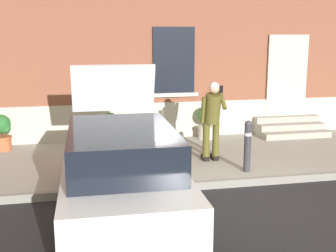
# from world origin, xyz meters

# --- Properties ---
(ground_plane) EXTENTS (80.00, 80.00, 0.00)m
(ground_plane) POSITION_xyz_m (0.00, 0.00, 0.00)
(ground_plane) COLOR #232326
(sidewalk) EXTENTS (24.00, 3.60, 0.15)m
(sidewalk) POSITION_xyz_m (0.00, 2.80, 0.07)
(sidewalk) COLOR #99968E
(sidewalk) RESTS_ON ground
(curb_edge) EXTENTS (24.00, 0.12, 0.15)m
(curb_edge) POSITION_xyz_m (0.00, 0.94, 0.07)
(curb_edge) COLOR gray
(curb_edge) RESTS_ON ground
(building_facade) EXTENTS (24.00, 1.52, 7.50)m
(building_facade) POSITION_xyz_m (0.01, 5.29, 3.73)
(building_facade) COLOR brown
(building_facade) RESTS_ON ground
(entrance_stoop) EXTENTS (1.87, 0.96, 0.48)m
(entrance_stoop) POSITION_xyz_m (2.82, 4.23, 0.34)
(entrance_stoop) COLOR #9E998E
(entrance_stoop) RESTS_ON sidewalk
(hatchback_car_white) EXTENTS (1.84, 4.09, 2.34)m
(hatchback_car_white) POSITION_xyz_m (-2.23, -0.16, 0.80)
(hatchback_car_white) COLOR white
(hatchback_car_white) RESTS_ON ground
(bollard_near_person) EXTENTS (0.15, 0.15, 1.04)m
(bollard_near_person) POSITION_xyz_m (0.43, 1.35, 0.71)
(bollard_near_person) COLOR #333338
(bollard_near_person) RESTS_ON sidewalk
(person_on_phone) EXTENTS (0.51, 0.51, 1.74)m
(person_on_phone) POSITION_xyz_m (-0.06, 2.19, 1.15)
(person_on_phone) COLOR #514C1E
(person_on_phone) RESTS_ON sidewalk
(planter_terracotta) EXTENTS (0.44, 0.44, 0.86)m
(planter_terracotta) POSITION_xyz_m (-4.65, 4.05, 0.61)
(planter_terracotta) COLOR #B25B38
(planter_terracotta) RESTS_ON sidewalk
(planter_olive) EXTENTS (0.44, 0.44, 0.86)m
(planter_olive) POSITION_xyz_m (-2.11, 3.82, 0.61)
(planter_olive) COLOR #606B38
(planter_olive) RESTS_ON sidewalk
(planter_cream) EXTENTS (0.44, 0.44, 0.86)m
(planter_cream) POSITION_xyz_m (0.42, 4.20, 0.61)
(planter_cream) COLOR beige
(planter_cream) RESTS_ON sidewalk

